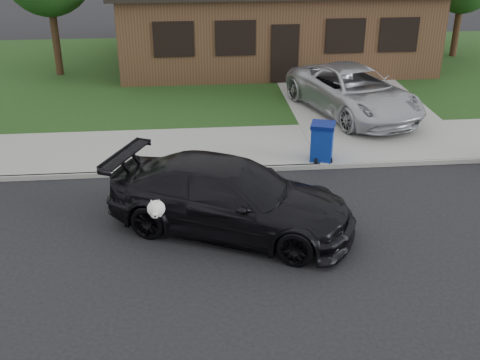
{
  "coord_description": "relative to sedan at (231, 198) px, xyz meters",
  "views": [
    {
      "loc": [
        0.36,
        -10.52,
        6.41
      ],
      "look_at": [
        1.4,
        0.67,
        1.1
      ],
      "focal_mm": 45.0,
      "sensor_mm": 36.0,
      "label": 1
    }
  ],
  "objects": [
    {
      "name": "ground",
      "position": [
        -1.19,
        -0.57,
        -0.75
      ],
      "size": [
        120.0,
        120.0,
        0.0
      ],
      "primitive_type": "plane",
      "color": "black",
      "rests_on": "ground"
    },
    {
      "name": "recycling_bin",
      "position": [
        2.65,
        3.26,
        -0.13
      ],
      "size": [
        0.76,
        0.76,
        1.0
      ],
      "rotation": [
        0.0,
        0.0,
        -0.31
      ],
      "color": "navy",
      "rests_on": "sidewalk"
    },
    {
      "name": "sidewalk",
      "position": [
        -1.19,
        4.43,
        -0.69
      ],
      "size": [
        60.0,
        3.0,
        0.12
      ],
      "primitive_type": "cube",
      "color": "gray",
      "rests_on": "ground"
    },
    {
      "name": "minivan",
      "position": [
        4.41,
        6.78,
        0.11
      ],
      "size": [
        3.89,
        5.72,
        1.45
      ],
      "primitive_type": "imported",
      "rotation": [
        0.0,
        0.0,
        0.31
      ],
      "color": "#B1B3B9",
      "rests_on": "driveway"
    },
    {
      "name": "curb",
      "position": [
        -1.19,
        2.93,
        -0.69
      ],
      "size": [
        60.0,
        0.12,
        0.12
      ],
      "primitive_type": "cube",
      "color": "gray",
      "rests_on": "ground"
    },
    {
      "name": "house",
      "position": [
        2.81,
        14.43,
        1.38
      ],
      "size": [
        12.6,
        8.6,
        4.65
      ],
      "color": "#422B1C",
      "rests_on": "ground"
    },
    {
      "name": "lawn",
      "position": [
        -1.19,
        12.43,
        -0.69
      ],
      "size": [
        60.0,
        13.0,
        0.13
      ],
      "primitive_type": "cube",
      "color": "#193814",
      "rests_on": "ground"
    },
    {
      "name": "sedan",
      "position": [
        0.0,
        0.0,
        0.0
      ],
      "size": [
        5.6,
        4.07,
        1.51
      ],
      "rotation": [
        0.0,
        0.0,
        1.14
      ],
      "color": "black",
      "rests_on": "ground"
    },
    {
      "name": "driveway",
      "position": [
        4.81,
        9.43,
        -0.68
      ],
      "size": [
        4.5,
        13.0,
        0.14
      ],
      "primitive_type": "cube",
      "color": "gray",
      "rests_on": "ground"
    }
  ]
}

